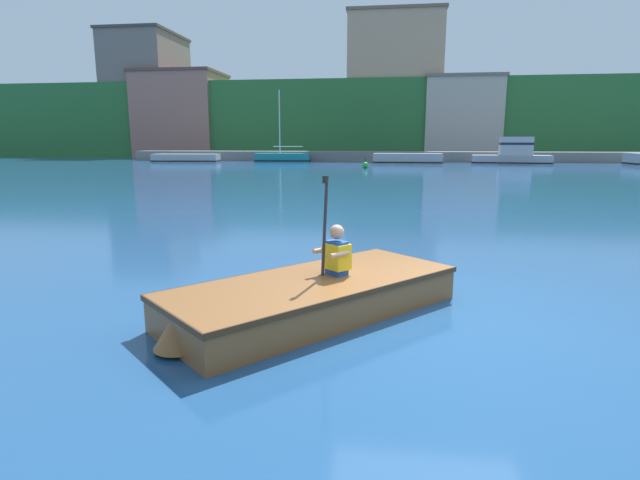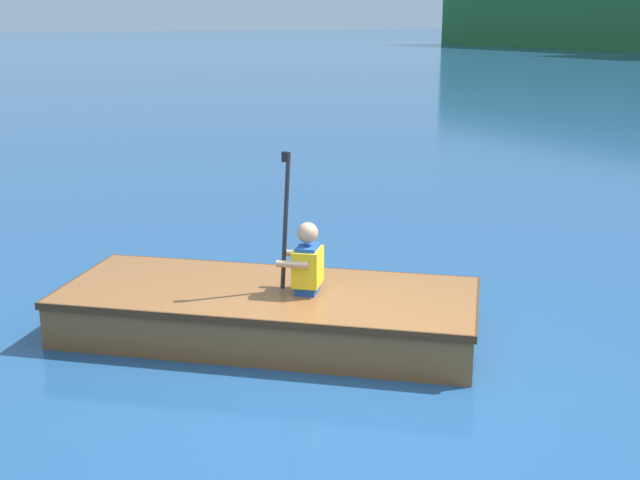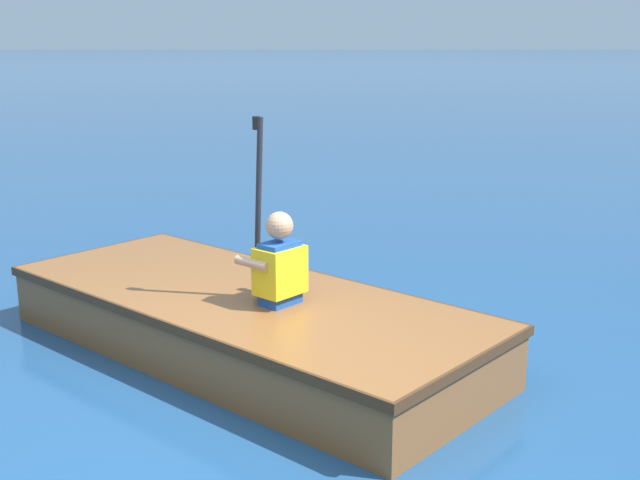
% 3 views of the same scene
% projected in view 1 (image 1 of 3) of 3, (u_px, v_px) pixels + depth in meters
% --- Properties ---
extents(ground_plane, '(300.00, 300.00, 0.00)m').
position_uv_depth(ground_plane, '(439.00, 319.00, 5.47)').
color(ground_plane, navy).
extents(shoreline_ridge, '(120.00, 20.00, 8.39)m').
position_uv_depth(shoreline_ridge, '(395.00, 122.00, 62.58)').
color(shoreline_ridge, '#2D6B33').
rests_on(shoreline_ridge, ground).
extents(waterfront_warehouse_left, '(7.79, 9.78, 14.50)m').
position_uv_depth(waterfront_warehouse_left, '(148.00, 96.00, 61.08)').
color(waterfront_warehouse_left, '#75665B').
rests_on(waterfront_warehouse_left, ground).
extents(waterfront_office_block_center, '(9.68, 8.29, 9.77)m').
position_uv_depth(waterfront_office_block_center, '(182.00, 115.00, 59.61)').
color(waterfront_office_block_center, '#9E6B5B').
rests_on(waterfront_office_block_center, ground).
extents(waterfront_apartment_right, '(10.42, 7.28, 15.49)m').
position_uv_depth(waterfront_apartment_right, '(394.00, 87.00, 55.89)').
color(waterfront_apartment_right, tan).
rests_on(waterfront_apartment_right, ground).
extents(waterfront_tower_far, '(8.25, 11.02, 8.65)m').
position_uv_depth(waterfront_tower_far, '(458.00, 119.00, 56.77)').
color(waterfront_tower_far, '#B2A899').
rests_on(waterfront_tower_far, ground).
extents(marina_dock, '(49.56, 2.40, 0.90)m').
position_uv_depth(marina_dock, '(396.00, 156.00, 45.87)').
color(marina_dock, slate).
rests_on(marina_dock, ground).
extents(moored_boat_dock_west_inner, '(6.37, 2.73, 2.19)m').
position_uv_depth(moored_boat_dock_west_inner, '(513.00, 154.00, 40.80)').
color(moored_boat_dock_west_inner, '#9EA3A8').
rests_on(moored_boat_dock_west_inner, ground).
extents(moored_boat_dock_center_near, '(5.96, 2.66, 0.72)m').
position_uv_depth(moored_boat_dock_center_near, '(186.00, 158.00, 44.36)').
color(moored_boat_dock_center_near, '#9EA3A8').
rests_on(moored_boat_dock_center_near, ground).
extents(moored_boat_dock_center_far, '(5.66, 1.85, 0.86)m').
position_uv_depth(moored_boat_dock_center_far, '(407.00, 159.00, 41.05)').
color(moored_boat_dock_center_far, '#9EA3A8').
rests_on(moored_boat_dock_center_far, ground).
extents(moored_boat_dock_east_inner, '(5.01, 2.21, 6.27)m').
position_uv_depth(moored_boat_dock_east_inner, '(283.00, 158.00, 44.75)').
color(moored_boat_dock_east_inner, '#197A84').
rests_on(moored_boat_dock_east_inner, ground).
extents(rowboat_foreground, '(3.31, 3.43, 0.40)m').
position_uv_depth(rowboat_foreground, '(310.00, 295.00, 5.58)').
color(rowboat_foreground, brown).
rests_on(rowboat_foreground, ground).
extents(person_paddler, '(0.46, 0.46, 1.15)m').
position_uv_depth(person_paddler, '(336.00, 252.00, 5.73)').
color(person_paddler, '#1E4CA5').
rests_on(person_paddler, rowboat_foreground).
extents(channel_buoy, '(0.44, 0.44, 0.72)m').
position_uv_depth(channel_buoy, '(365.00, 165.00, 34.68)').
color(channel_buoy, green).
rests_on(channel_buoy, ground).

